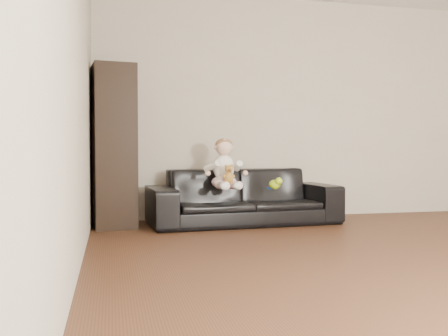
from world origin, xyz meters
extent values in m
plane|color=#B7AE9A|center=(0.00, 2.75, 1.30)|extent=(5.00, 0.00, 5.00)
plane|color=#B7AE9A|center=(-2.50, 0.00, 1.30)|extent=(0.00, 5.50, 5.50)
imported|color=black|center=(-0.90, 2.25, 0.30)|extent=(2.08, 0.93, 0.59)
cube|color=black|center=(-2.27, 2.35, 0.83)|extent=(0.49, 0.62, 1.67)
cube|color=silver|center=(-2.25, 2.35, 1.21)|extent=(0.21, 0.27, 0.28)
ellipsoid|color=silver|center=(-1.14, 2.15, 0.46)|extent=(0.32, 0.30, 0.14)
ellipsoid|color=white|center=(-1.14, 2.17, 0.62)|extent=(0.27, 0.25, 0.27)
sphere|color=beige|center=(-1.14, 2.15, 0.83)|extent=(0.22, 0.22, 0.18)
ellipsoid|color=#8C603F|center=(-1.14, 2.16, 0.86)|extent=(0.23, 0.23, 0.13)
cylinder|color=silver|center=(-1.19, 1.98, 0.44)|extent=(0.14, 0.24, 0.09)
cylinder|color=silver|center=(-1.08, 1.98, 0.44)|extent=(0.14, 0.24, 0.09)
sphere|color=white|center=(-1.20, 1.87, 0.44)|extent=(0.09, 0.09, 0.07)
sphere|color=white|center=(-1.07, 1.87, 0.44)|extent=(0.09, 0.09, 0.07)
cylinder|color=white|center=(-1.28, 2.11, 0.63)|extent=(0.12, 0.20, 0.12)
cylinder|color=white|center=(-0.99, 2.11, 0.63)|extent=(0.12, 0.20, 0.12)
ellipsoid|color=#A2752E|center=(-1.13, 1.98, 0.52)|extent=(0.13, 0.12, 0.12)
sphere|color=#A2752E|center=(-1.13, 1.97, 0.61)|extent=(0.10, 0.10, 0.08)
sphere|color=#A2752E|center=(-1.15, 1.98, 0.64)|extent=(0.04, 0.04, 0.03)
sphere|color=#A2752E|center=(-1.10, 1.98, 0.64)|extent=(0.04, 0.04, 0.03)
sphere|color=#593819|center=(-1.13, 1.94, 0.60)|extent=(0.04, 0.04, 0.03)
ellipsoid|color=#A2CE18|center=(-0.64, 1.97, 0.44)|extent=(0.17, 0.18, 0.10)
sphere|color=red|center=(-0.63, 1.98, 0.43)|extent=(0.10, 0.10, 0.07)
cylinder|color=blue|center=(-0.65, 2.04, 0.40)|extent=(0.11, 0.11, 0.01)
camera|label=1|loc=(-2.29, -2.95, 0.79)|focal=40.00mm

